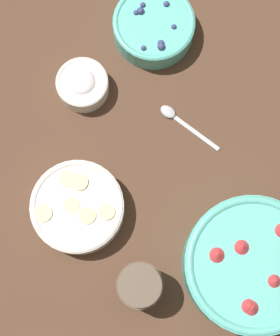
% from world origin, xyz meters
% --- Properties ---
extents(ground_plane, '(4.00, 4.00, 0.00)m').
position_xyz_m(ground_plane, '(0.00, 0.00, 0.00)').
color(ground_plane, '#4C3323').
extents(bowl_strawberries, '(0.24, 0.24, 0.09)m').
position_xyz_m(bowl_strawberries, '(0.22, -0.06, 0.04)').
color(bowl_strawberries, '#56B7A8').
rests_on(bowl_strawberries, ground_plane).
extents(bowl_blueberries, '(0.16, 0.16, 0.06)m').
position_xyz_m(bowl_blueberries, '(-0.21, 0.18, 0.03)').
color(bowl_blueberries, '#56B7A8').
rests_on(bowl_blueberries, ground_plane).
extents(bowl_bananas, '(0.17, 0.17, 0.05)m').
position_xyz_m(bowl_bananas, '(-0.09, -0.18, 0.03)').
color(bowl_bananas, silver).
rests_on(bowl_bananas, ground_plane).
extents(bowl_cream, '(0.10, 0.10, 0.05)m').
position_xyz_m(bowl_cream, '(-0.24, 0.00, 0.03)').
color(bowl_cream, silver).
rests_on(bowl_cream, ground_plane).
extents(jar_chocolate, '(0.08, 0.08, 0.10)m').
position_xyz_m(jar_chocolate, '(0.09, -0.22, 0.04)').
color(jar_chocolate, brown).
rests_on(jar_chocolate, ground_plane).
extents(spoon, '(0.14, 0.02, 0.01)m').
position_xyz_m(spoon, '(-0.06, 0.07, 0.00)').
color(spoon, '#B2B2B7').
rests_on(spoon, ground_plane).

